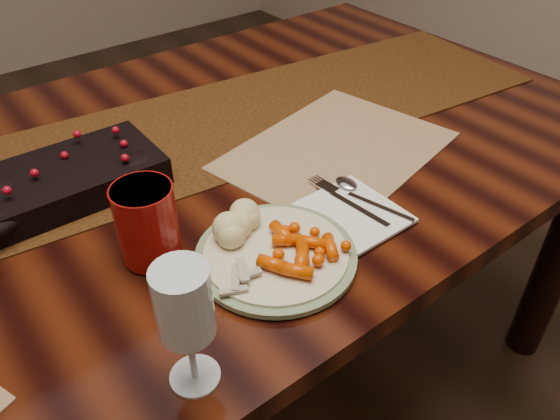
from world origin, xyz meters
TOP-DOWN VIEW (x-y plane):
  - floor at (0.00, 0.00)m, footprint 5.00×5.00m
  - dining_table at (0.00, 0.00)m, footprint 1.80×1.00m
  - table_runner at (-0.05, 0.09)m, footprint 1.88×0.59m
  - centerpiece at (-0.21, 0.04)m, footprint 0.33×0.18m
  - placemat_main at (0.26, -0.15)m, footprint 0.48×0.39m
  - dinner_plate at (-0.02, -0.32)m, footprint 0.26×0.26m
  - baby_carrots at (0.00, -0.34)m, footprint 0.14×0.13m
  - mashed_potatoes at (-0.04, -0.24)m, footprint 0.11×0.10m
  - turkey_shreds at (-0.10, -0.34)m, footprint 0.09×0.08m
  - napkin at (0.15, -0.31)m, footprint 0.14×0.16m
  - fork at (0.16, -0.30)m, footprint 0.04×0.16m
  - spoon at (0.19, -0.31)m, footprint 0.07×0.16m
  - red_cup at (-0.16, -0.20)m, footprint 0.11×0.11m
  - wine_glass at (-0.22, -0.42)m, footprint 0.07×0.07m

SIDE VIEW (x-z plane):
  - floor at x=0.00m, z-range 0.00..0.00m
  - dining_table at x=0.00m, z-range 0.00..0.75m
  - table_runner at x=-0.05m, z-range 0.75..0.75m
  - placemat_main at x=0.26m, z-range 0.75..0.75m
  - napkin at x=0.15m, z-range 0.75..0.76m
  - dinner_plate at x=-0.02m, z-range 0.75..0.77m
  - fork at x=0.16m, z-range 0.76..0.76m
  - spoon at x=0.19m, z-range 0.76..0.76m
  - turkey_shreds at x=-0.10m, z-range 0.77..0.79m
  - baby_carrots at x=0.00m, z-range 0.77..0.79m
  - centerpiece at x=-0.21m, z-range 0.75..0.82m
  - mashed_potatoes at x=-0.04m, z-range 0.77..0.82m
  - red_cup at x=-0.16m, z-range 0.75..0.88m
  - wine_glass at x=-0.22m, z-range 0.75..0.93m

